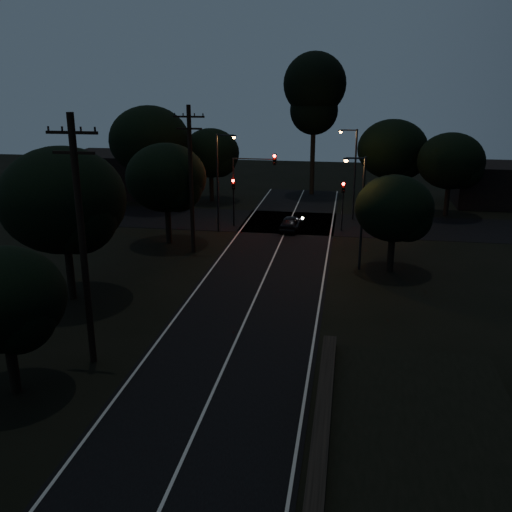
% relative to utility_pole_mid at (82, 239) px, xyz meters
% --- Properties ---
extents(road_surface, '(60.00, 70.00, 0.03)m').
position_rel_utility_pole_mid_xyz_m(road_surface, '(6.00, 16.12, -5.73)').
color(road_surface, black).
rests_on(road_surface, ground).
extents(utility_pole_mid, '(2.20, 0.30, 11.00)m').
position_rel_utility_pole_mid_xyz_m(utility_pole_mid, '(0.00, 0.00, 0.00)').
color(utility_pole_mid, black).
rests_on(utility_pole_mid, ground).
extents(utility_pole_far, '(2.20, 0.30, 10.50)m').
position_rel_utility_pole_mid_xyz_m(utility_pole_far, '(0.00, 17.00, -0.25)').
color(utility_pole_far, black).
rests_on(utility_pole_far, ground).
extents(tree_left_b, '(4.83, 4.83, 6.15)m').
position_rel_utility_pole_mid_xyz_m(tree_left_b, '(-1.83, -3.10, -1.76)').
color(tree_left_b, black).
rests_on(tree_left_b, ground).
extents(tree_left_c, '(6.95, 6.95, 8.78)m').
position_rel_utility_pole_mid_xyz_m(tree_left_c, '(-4.25, 6.86, -0.06)').
color(tree_left_c, black).
rests_on(tree_left_c, ground).
extents(tree_left_d, '(6.05, 6.05, 7.67)m').
position_rel_utility_pole_mid_xyz_m(tree_left_d, '(-2.29, 18.88, -0.77)').
color(tree_left_d, black).
rests_on(tree_left_d, ground).
extents(tree_far_nw, '(5.82, 5.82, 7.37)m').
position_rel_utility_pole_mid_xyz_m(tree_far_nw, '(-2.79, 34.88, -0.97)').
color(tree_far_nw, black).
rests_on(tree_far_nw, ground).
extents(tree_far_w, '(7.65, 7.65, 9.75)m').
position_rel_utility_pole_mid_xyz_m(tree_far_w, '(-7.73, 30.85, 0.60)').
color(tree_far_w, black).
rests_on(tree_far_w, ground).
extents(tree_far_ne, '(6.70, 6.70, 8.48)m').
position_rel_utility_pole_mid_xyz_m(tree_far_ne, '(15.24, 34.86, -0.25)').
color(tree_far_ne, black).
rests_on(tree_far_ne, ground).
extents(tree_far_e, '(5.97, 5.97, 7.58)m').
position_rel_utility_pole_mid_xyz_m(tree_far_e, '(20.21, 31.88, -0.83)').
color(tree_far_e, black).
rests_on(tree_far_e, ground).
extents(tree_right_a, '(5.04, 5.04, 6.40)m').
position_rel_utility_pole_mid_xyz_m(tree_right_a, '(14.18, 14.90, -1.59)').
color(tree_right_a, black).
rests_on(tree_right_a, ground).
extents(tall_pine, '(6.53, 6.53, 14.83)m').
position_rel_utility_pole_mid_xyz_m(tall_pine, '(7.00, 40.00, 4.95)').
color(tall_pine, black).
rests_on(tall_pine, ground).
extents(building_left, '(10.00, 8.00, 4.40)m').
position_rel_utility_pole_mid_xyz_m(building_left, '(-14.00, 37.00, -3.54)').
color(building_left, black).
rests_on(building_left, ground).
extents(building_right, '(9.00, 7.00, 4.00)m').
position_rel_utility_pole_mid_xyz_m(building_right, '(26.00, 38.00, -3.74)').
color(building_right, black).
rests_on(building_right, ground).
extents(signal_left, '(0.28, 0.35, 4.10)m').
position_rel_utility_pole_mid_xyz_m(signal_left, '(1.40, 24.99, -2.90)').
color(signal_left, black).
rests_on(signal_left, ground).
extents(signal_right, '(0.28, 0.35, 4.10)m').
position_rel_utility_pole_mid_xyz_m(signal_right, '(10.60, 24.99, -2.90)').
color(signal_right, black).
rests_on(signal_right, ground).
extents(signal_mast, '(3.70, 0.35, 6.25)m').
position_rel_utility_pole_mid_xyz_m(signal_mast, '(3.09, 24.99, -1.40)').
color(signal_mast, black).
rests_on(signal_mast, ground).
extents(streetlight_a, '(1.66, 0.26, 8.00)m').
position_rel_utility_pole_mid_xyz_m(streetlight_a, '(0.69, 23.00, -1.10)').
color(streetlight_a, black).
rests_on(streetlight_a, ground).
extents(streetlight_b, '(1.66, 0.26, 8.00)m').
position_rel_utility_pole_mid_xyz_m(streetlight_b, '(11.31, 29.00, -1.10)').
color(streetlight_b, black).
rests_on(streetlight_b, ground).
extents(streetlight_c, '(1.46, 0.26, 7.50)m').
position_rel_utility_pole_mid_xyz_m(streetlight_c, '(11.83, 15.00, -1.39)').
color(streetlight_c, black).
rests_on(streetlight_c, ground).
extents(car, '(1.89, 3.91, 1.29)m').
position_rel_utility_pole_mid_xyz_m(car, '(6.45, 24.33, -5.10)').
color(car, black).
rests_on(car, ground).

